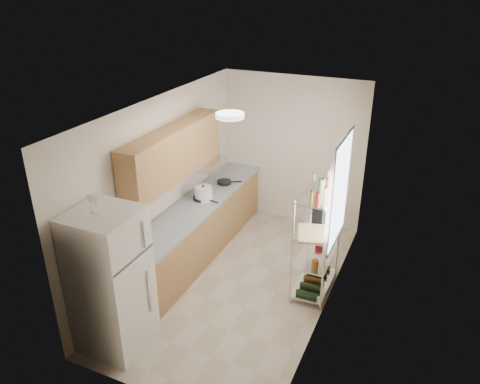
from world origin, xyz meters
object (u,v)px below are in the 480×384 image
Objects in this scene: cutting_board at (313,234)px; espresso_machine at (322,210)px; refrigerator at (111,281)px; frying_pan_large at (202,198)px; rice_cooker at (203,193)px.

espresso_machine is at bearing 90.97° from cutting_board.
cutting_board is at bearing 42.81° from refrigerator.
rice_cooker is at bearing 17.36° from frying_pan_large.
refrigerator is at bearing -89.48° from rice_cooker.
espresso_machine is at bearing -2.99° from rice_cooker.
cutting_board reaches higher than frying_pan_large.
espresso_machine is (1.87, 2.19, 0.27)m from refrigerator.
refrigerator reaches higher than frying_pan_large.
cutting_board is (1.88, 1.74, 0.14)m from refrigerator.
frying_pan_large is 0.57× the size of cutting_board.
refrigerator is 3.66× the size of cutting_board.
frying_pan_large is (-0.05, 2.29, 0.04)m from refrigerator.
espresso_machine is at bearing 6.71° from frying_pan_large.
refrigerator is 2.29m from frying_pan_large.
rice_cooker is 1.98m from cutting_board.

